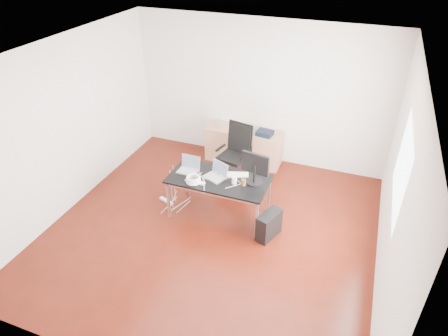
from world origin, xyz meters
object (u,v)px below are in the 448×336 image
(desk, at_px, (219,181))
(filing_cabinet_right, at_px, (268,150))
(pc_tower, at_px, (269,225))
(filing_cabinet_left, at_px, (220,141))
(office_chair, at_px, (235,150))

(desk, distance_m, filing_cabinet_right, 1.88)
(filing_cabinet_right, bearing_deg, desk, -100.42)
(filing_cabinet_right, bearing_deg, pc_tower, -74.16)
(filing_cabinet_left, bearing_deg, desk, -69.61)
(office_chair, xyz_separation_m, filing_cabinet_right, (0.46, 0.67, -0.26))
(filing_cabinet_left, distance_m, pc_tower, 2.60)
(filing_cabinet_left, bearing_deg, pc_tower, -52.15)
(desk, bearing_deg, office_chair, 96.07)
(desk, xyz_separation_m, filing_cabinet_left, (-0.68, 1.82, -0.33))
(filing_cabinet_left, relative_size, filing_cabinet_right, 1.00)
(filing_cabinet_right, distance_m, pc_tower, 2.13)
(filing_cabinet_left, relative_size, pc_tower, 1.56)
(office_chair, bearing_deg, filing_cabinet_left, 142.28)
(office_chair, bearing_deg, desk, -71.30)
(desk, height_order, pc_tower, desk)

